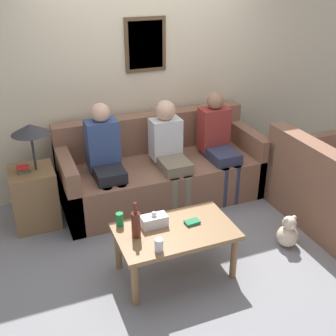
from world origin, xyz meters
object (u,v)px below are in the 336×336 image
(person_right, at_px, (218,141))
(teddy_bear, at_px, (288,233))
(drinking_glass, at_px, (159,245))
(person_middle, at_px, (170,150))
(wine_bottle, at_px, (136,224))
(couch_main, at_px, (161,171))
(person_left, at_px, (106,157))
(coffee_table, at_px, (175,236))

(person_right, distance_m, teddy_bear, 1.34)
(drinking_glass, relative_size, person_right, 0.09)
(drinking_glass, bearing_deg, teddy_bear, 7.14)
(drinking_glass, height_order, person_middle, person_middle)
(wine_bottle, distance_m, person_right, 1.80)
(couch_main, height_order, person_left, person_left)
(person_left, relative_size, person_middle, 1.04)
(person_left, bearing_deg, coffee_table, -76.39)
(couch_main, distance_m, coffee_table, 1.40)
(drinking_glass, relative_size, teddy_bear, 0.32)
(person_left, bearing_deg, person_right, -1.11)
(couch_main, height_order, teddy_bear, couch_main)
(drinking_glass, xyz_separation_m, teddy_bear, (1.42, 0.18, -0.37))
(couch_main, height_order, drinking_glass, couch_main)
(coffee_table, relative_size, drinking_glass, 9.60)
(couch_main, distance_m, wine_bottle, 1.52)
(coffee_table, bearing_deg, person_right, 48.98)
(couch_main, height_order, wine_bottle, couch_main)
(person_middle, bearing_deg, coffee_table, -109.70)
(person_right, height_order, teddy_bear, person_right)
(couch_main, bearing_deg, wine_bottle, -118.80)
(wine_bottle, bearing_deg, person_right, 40.07)
(teddy_bear, bearing_deg, wine_bottle, 177.32)
(drinking_glass, relative_size, person_left, 0.09)
(person_left, relative_size, person_right, 1.03)
(wine_bottle, bearing_deg, teddy_bear, -2.68)
(drinking_glass, bearing_deg, person_middle, 64.85)
(person_right, xyz_separation_m, teddy_bear, (0.15, -1.23, -0.52))
(coffee_table, height_order, person_right, person_right)
(coffee_table, xyz_separation_m, wine_bottle, (-0.34, 0.03, 0.19))
(drinking_glass, height_order, teddy_bear, drinking_glass)
(person_right, bearing_deg, person_middle, -178.56)
(person_left, bearing_deg, wine_bottle, -92.41)
(couch_main, xyz_separation_m, coffee_table, (-0.38, -1.34, 0.08))
(coffee_table, bearing_deg, couch_main, 74.28)
(couch_main, height_order, coffee_table, couch_main)
(coffee_table, bearing_deg, teddy_bear, -2.04)
(person_middle, xyz_separation_m, person_right, (0.61, 0.02, -0.00))
(coffee_table, bearing_deg, person_left, 103.61)
(person_left, bearing_deg, couch_main, 10.75)
(couch_main, distance_m, person_middle, 0.38)
(drinking_glass, height_order, person_right, person_right)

